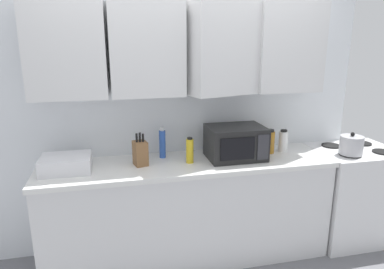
{
  "coord_description": "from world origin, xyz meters",
  "views": [
    {
      "loc": [
        -0.59,
        -3.01,
        1.89
      ],
      "look_at": [
        0.05,
        -0.25,
        1.12
      ],
      "focal_mm": 32.64,
      "sensor_mm": 36.0,
      "label": 1
    }
  ],
  "objects_px": {
    "kettle": "(351,145)",
    "knife_block": "(140,153)",
    "bottle_yellow_mustard": "(190,151)",
    "bottle_blue_cleaner": "(162,143)",
    "bottle_amber_vinegar": "(270,142)",
    "dish_rack": "(66,164)",
    "microwave": "(236,142)",
    "bottle_white_jar": "(283,141)",
    "stove_range": "(351,193)"
  },
  "relations": [
    {
      "from": "kettle",
      "to": "knife_block",
      "type": "height_order",
      "value": "knife_block"
    },
    {
      "from": "bottle_yellow_mustard",
      "to": "bottle_blue_cleaner",
      "type": "xyz_separation_m",
      "value": [
        -0.2,
        0.18,
        0.02
      ]
    },
    {
      "from": "kettle",
      "to": "bottle_amber_vinegar",
      "type": "distance_m",
      "value": 0.71
    },
    {
      "from": "kettle",
      "to": "bottle_yellow_mustard",
      "type": "xyz_separation_m",
      "value": [
        -1.43,
        0.13,
        0.01
      ]
    },
    {
      "from": "knife_block",
      "to": "dish_rack",
      "type": "bearing_deg",
      "value": -179.55
    },
    {
      "from": "kettle",
      "to": "bottle_blue_cleaner",
      "type": "relative_size",
      "value": 0.75
    },
    {
      "from": "knife_block",
      "to": "bottle_amber_vinegar",
      "type": "relative_size",
      "value": 1.27
    },
    {
      "from": "microwave",
      "to": "bottle_blue_cleaner",
      "type": "height_order",
      "value": "microwave"
    },
    {
      "from": "bottle_yellow_mustard",
      "to": "bottle_white_jar",
      "type": "relative_size",
      "value": 1.06
    },
    {
      "from": "stove_range",
      "to": "bottle_white_jar",
      "type": "height_order",
      "value": "bottle_white_jar"
    },
    {
      "from": "stove_range",
      "to": "bottle_blue_cleaner",
      "type": "distance_m",
      "value": 1.9
    },
    {
      "from": "knife_block",
      "to": "bottle_white_jar",
      "type": "relative_size",
      "value": 1.35
    },
    {
      "from": "kettle",
      "to": "bottle_amber_vinegar",
      "type": "bearing_deg",
      "value": 161.62
    },
    {
      "from": "bottle_yellow_mustard",
      "to": "bottle_white_jar",
      "type": "distance_m",
      "value": 0.9
    },
    {
      "from": "kettle",
      "to": "bottle_blue_cleaner",
      "type": "distance_m",
      "value": 1.66
    },
    {
      "from": "kettle",
      "to": "bottle_amber_vinegar",
      "type": "relative_size",
      "value": 0.92
    },
    {
      "from": "kettle",
      "to": "bottle_yellow_mustard",
      "type": "bearing_deg",
      "value": 174.75
    },
    {
      "from": "kettle",
      "to": "bottle_amber_vinegar",
      "type": "xyz_separation_m",
      "value": [
        -0.67,
        0.22,
        0.01
      ]
    },
    {
      "from": "stove_range",
      "to": "dish_rack",
      "type": "distance_m",
      "value": 2.63
    },
    {
      "from": "stove_range",
      "to": "microwave",
      "type": "distance_m",
      "value": 1.33
    },
    {
      "from": "microwave",
      "to": "bottle_yellow_mustard",
      "type": "height_order",
      "value": "microwave"
    },
    {
      "from": "knife_block",
      "to": "stove_range",
      "type": "bearing_deg",
      "value": -0.7
    },
    {
      "from": "microwave",
      "to": "bottle_white_jar",
      "type": "relative_size",
      "value": 2.33
    },
    {
      "from": "kettle",
      "to": "bottle_yellow_mustard",
      "type": "relative_size",
      "value": 0.92
    },
    {
      "from": "bottle_yellow_mustard",
      "to": "bottle_white_jar",
      "type": "height_order",
      "value": "bottle_yellow_mustard"
    },
    {
      "from": "microwave",
      "to": "bottle_blue_cleaner",
      "type": "xyz_separation_m",
      "value": [
        -0.61,
        0.15,
        -0.01
      ]
    },
    {
      "from": "microwave",
      "to": "knife_block",
      "type": "xyz_separation_m",
      "value": [
        -0.81,
        0.0,
        -0.04
      ]
    },
    {
      "from": "bottle_amber_vinegar",
      "to": "bottle_yellow_mustard",
      "type": "bearing_deg",
      "value": -173.13
    },
    {
      "from": "kettle",
      "to": "microwave",
      "type": "height_order",
      "value": "microwave"
    },
    {
      "from": "bottle_white_jar",
      "to": "bottle_amber_vinegar",
      "type": "bearing_deg",
      "value": -175.34
    },
    {
      "from": "bottle_white_jar",
      "to": "microwave",
      "type": "bearing_deg",
      "value": -171.49
    },
    {
      "from": "microwave",
      "to": "bottle_yellow_mustard",
      "type": "relative_size",
      "value": 2.2
    },
    {
      "from": "kettle",
      "to": "bottle_yellow_mustard",
      "type": "distance_m",
      "value": 1.44
    },
    {
      "from": "bottle_amber_vinegar",
      "to": "bottle_white_jar",
      "type": "xyz_separation_m",
      "value": [
        0.14,
        0.01,
        -0.01
      ]
    },
    {
      "from": "kettle",
      "to": "stove_range",
      "type": "bearing_deg",
      "value": 39.47
    },
    {
      "from": "bottle_white_jar",
      "to": "kettle",
      "type": "bearing_deg",
      "value": -23.61
    },
    {
      "from": "bottle_yellow_mustard",
      "to": "bottle_amber_vinegar",
      "type": "height_order",
      "value": "same"
    },
    {
      "from": "bottle_yellow_mustard",
      "to": "stove_range",
      "type": "bearing_deg",
      "value": 0.31
    },
    {
      "from": "kettle",
      "to": "knife_block",
      "type": "distance_m",
      "value": 1.84
    },
    {
      "from": "microwave",
      "to": "bottle_amber_vinegar",
      "type": "bearing_deg",
      "value": 9.98
    },
    {
      "from": "microwave",
      "to": "kettle",
      "type": "bearing_deg",
      "value": -8.97
    },
    {
      "from": "microwave",
      "to": "bottle_white_jar",
      "type": "height_order",
      "value": "microwave"
    },
    {
      "from": "kettle",
      "to": "dish_rack",
      "type": "bearing_deg",
      "value": 176.21
    },
    {
      "from": "bottle_yellow_mustard",
      "to": "bottle_white_jar",
      "type": "bearing_deg",
      "value": 6.54
    },
    {
      "from": "kettle",
      "to": "bottle_blue_cleaner",
      "type": "xyz_separation_m",
      "value": [
        -1.63,
        0.31,
        0.03
      ]
    },
    {
      "from": "knife_block",
      "to": "bottle_blue_cleaner",
      "type": "height_order",
      "value": "knife_block"
    },
    {
      "from": "dish_rack",
      "to": "bottle_blue_cleaner",
      "type": "distance_m",
      "value": 0.8
    },
    {
      "from": "dish_rack",
      "to": "bottle_yellow_mustard",
      "type": "bearing_deg",
      "value": -1.67
    },
    {
      "from": "knife_block",
      "to": "bottle_white_jar",
      "type": "bearing_deg",
      "value": 3.06
    },
    {
      "from": "bottle_amber_vinegar",
      "to": "bottle_blue_cleaner",
      "type": "height_order",
      "value": "bottle_blue_cleaner"
    }
  ]
}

